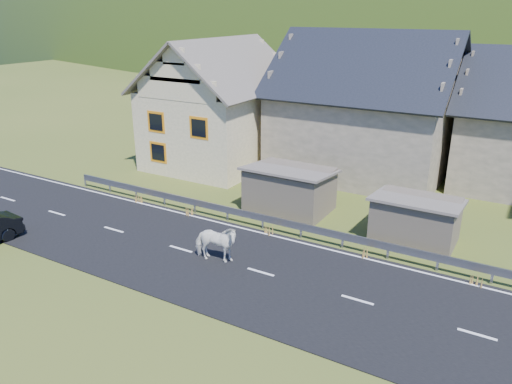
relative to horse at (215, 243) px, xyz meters
The scene contains 10 objects.
ground 2.23m from the horse, ahead, with size 160.00×160.00×0.00m, color #394B18.
road 2.22m from the horse, ahead, with size 60.00×7.00×0.04m, color black.
lane_markings 2.21m from the horse, ahead, with size 60.00×6.60×0.01m, color silver.
guardrail 4.34m from the horse, 61.76° to the left, with size 28.10×0.09×0.75m.
shed_left 6.64m from the horse, 89.56° to the left, with size 4.30×3.30×2.40m, color #6D6050.
shed_right 8.98m from the horse, 43.13° to the left, with size 3.80×2.90×2.20m, color #6D6050.
house_cream 14.92m from the horse, 123.24° to the left, with size 7.80×9.80×8.30m.
house_stone_a 15.63m from the horse, 86.03° to the left, with size 10.80×9.80×8.90m.
conifer_patch 122.31m from the horse, 115.68° to the left, with size 76.00×50.00×28.00m, color black.
horse is the anchor object (origin of this frame).
Camera 1 is at (8.63, -15.15, 9.86)m, focal length 35.00 mm.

